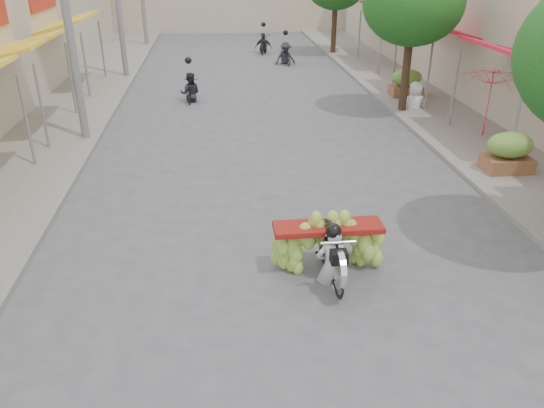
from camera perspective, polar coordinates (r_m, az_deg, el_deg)
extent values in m
cube|color=gray|center=(20.79, -22.02, 9.00)|extent=(4.00, 60.00, 0.12)
cube|color=gray|center=(21.66, 16.97, 10.38)|extent=(4.00, 60.00, 0.12)
cylinder|color=slate|center=(15.49, -24.86, 7.91)|extent=(0.08, 0.08, 2.55)
cube|color=yellow|center=(18.41, -25.34, 15.13)|extent=(1.77, 4.00, 0.53)
cylinder|color=slate|center=(16.77, -23.50, 9.39)|extent=(0.08, 0.08, 2.55)
cylinder|color=slate|center=(20.14, -20.79, 12.30)|extent=(0.08, 0.08, 2.55)
cube|color=yellow|center=(24.13, -21.04, 17.85)|extent=(1.77, 4.00, 0.53)
cylinder|color=slate|center=(22.42, -19.41, 13.75)|extent=(0.08, 0.08, 2.55)
cylinder|color=slate|center=(25.89, -17.78, 15.42)|extent=(0.08, 0.08, 2.55)
cube|color=red|center=(16.79, 24.99, 14.37)|extent=(1.77, 4.20, 0.53)
cylinder|color=slate|center=(15.11, 24.71, 7.53)|extent=(0.08, 0.08, 2.55)
cylinder|color=slate|center=(18.35, 19.00, 11.39)|extent=(0.08, 0.08, 2.55)
cube|color=red|center=(22.12, 17.21, 17.80)|extent=(1.77, 4.20, 0.53)
cylinder|color=slate|center=(20.32, 16.50, 13.01)|extent=(0.08, 0.08, 2.55)
cylinder|color=slate|center=(23.81, 13.12, 15.14)|extent=(0.08, 0.08, 2.55)
cube|color=red|center=(27.72, 12.37, 19.72)|extent=(1.77, 4.20, 0.53)
cylinder|color=slate|center=(25.87, 11.56, 16.09)|extent=(0.08, 0.08, 2.55)
cylinder|color=slate|center=(29.48, 9.36, 17.39)|extent=(0.08, 0.08, 2.55)
cylinder|color=slate|center=(16.83, -21.37, 19.35)|extent=(0.24, 0.24, 8.00)
cylinder|color=#3A2719|center=(19.84, 14.24, 13.95)|extent=(0.28, 0.28, 3.20)
ellipsoid|color=#1D5C1B|center=(19.54, 14.98, 20.25)|extent=(3.40, 3.40, 2.90)
cylinder|color=#3A2719|center=(31.24, 6.70, 18.61)|extent=(0.28, 0.28, 3.20)
cube|color=brown|center=(15.25, 23.94, 4.20)|extent=(1.20, 0.80, 0.50)
ellipsoid|color=#669B3A|center=(15.07, 24.33, 6.25)|extent=(1.20, 0.88, 0.66)
cube|color=brown|center=(22.20, 14.17, 11.89)|extent=(1.20, 0.80, 0.50)
ellipsoid|color=#669B3A|center=(22.08, 14.33, 13.35)|extent=(1.20, 0.88, 0.66)
imported|color=black|center=(9.48, 6.39, -5.36)|extent=(0.58, 1.82, 1.06)
cylinder|color=silver|center=(8.90, 7.28, -7.01)|extent=(0.10, 0.66, 0.66)
cube|color=black|center=(8.89, 7.20, -5.69)|extent=(0.28, 0.22, 0.22)
cylinder|color=silver|center=(8.86, 7.14, -4.14)|extent=(0.60, 0.05, 0.05)
cube|color=maroon|center=(9.61, 6.06, -2.50)|extent=(1.98, 0.55, 0.10)
imported|color=silver|center=(9.18, 6.61, -2.67)|extent=(0.55, 0.41, 1.53)
sphere|color=black|center=(8.83, 6.89, 1.43)|extent=(0.28, 0.28, 0.28)
imported|color=red|center=(15.74, 22.94, 13.33)|extent=(2.18, 2.18, 1.89)
imported|color=white|center=(20.46, 15.33, 12.56)|extent=(0.93, 0.57, 1.85)
imported|color=black|center=(21.33, -8.78, 11.89)|extent=(0.65, 1.45, 0.79)
imported|color=#26262D|center=(21.17, -8.91, 13.80)|extent=(0.83, 0.55, 1.65)
sphere|color=black|center=(21.09, -9.00, 15.01)|extent=(0.26, 0.26, 0.26)
imported|color=black|center=(28.32, 1.45, 15.73)|extent=(0.76, 1.67, 0.95)
imported|color=#26262D|center=(28.22, 1.46, 17.03)|extent=(1.14, 0.74, 1.65)
sphere|color=black|center=(28.15, 1.47, 17.95)|extent=(0.26, 0.26, 0.26)
imported|color=black|center=(31.50, -0.91, 16.78)|extent=(1.01, 1.84, 0.98)
imported|color=#26262D|center=(31.40, -0.92, 17.93)|extent=(1.06, 0.74, 1.65)
sphere|color=black|center=(31.34, -0.93, 18.75)|extent=(0.26, 0.26, 0.26)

